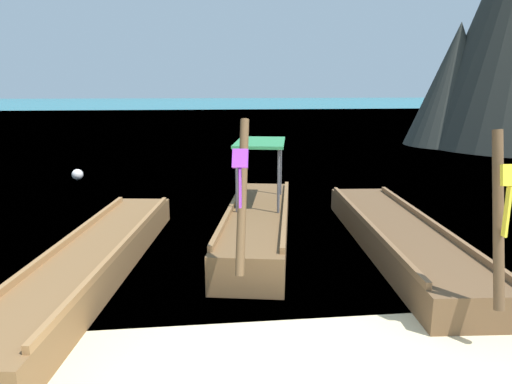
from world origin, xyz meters
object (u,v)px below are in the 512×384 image
(longtail_boat_turquoise_ribbon, at_px, (93,261))
(mooring_buoy_near, at_px, (77,175))
(longtail_boat_violet_ribbon, at_px, (258,223))
(longtail_boat_yellow_ribbon, at_px, (398,237))

(longtail_boat_turquoise_ribbon, distance_m, mooring_buoy_near, 8.61)
(mooring_buoy_near, bearing_deg, longtail_boat_violet_ribbon, -52.55)
(longtail_boat_violet_ribbon, bearing_deg, mooring_buoy_near, 127.45)
(longtail_boat_violet_ribbon, distance_m, mooring_buoy_near, 8.56)
(longtail_boat_turquoise_ribbon, relative_size, mooring_buoy_near, 20.06)
(mooring_buoy_near, bearing_deg, longtail_boat_yellow_ribbon, -44.70)
(longtail_boat_turquoise_ribbon, xyz_separation_m, mooring_buoy_near, (-2.34, 8.29, -0.08))
(longtail_boat_violet_ribbon, bearing_deg, longtail_boat_yellow_ribbon, -18.96)
(longtail_boat_yellow_ribbon, distance_m, mooring_buoy_near, 10.90)
(longtail_boat_yellow_ribbon, xyz_separation_m, mooring_buoy_near, (-7.75, 7.67, -0.09))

